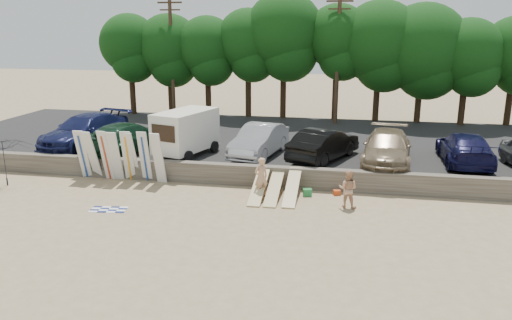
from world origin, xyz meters
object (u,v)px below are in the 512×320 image
object	(u,v)px
car_3	(324,144)
car_4	(387,148)
car_5	(465,148)
beachgoer_a	(261,177)
car_0	(85,131)
beach_umbrella	(5,162)
beachgoer_b	(348,189)
car_2	(259,140)
box_trailer	(186,131)
cooler	(307,192)
car_1	(128,137)

from	to	relation	value
car_3	car_4	size ratio (longest dim) A/B	0.88
car_5	beachgoer_a	size ratio (longest dim) A/B	2.97
car_0	beach_umbrella	distance (m)	5.60
beachgoer_b	car_2	bearing A→B (deg)	-34.56
car_0	car_5	xyz separation A→B (m)	(20.58, 0.15, -0.11)
car_4	car_5	world-z (taller)	car_4
car_2	car_0	bearing A→B (deg)	-170.12
car_5	beachgoer_b	xyz separation A→B (m)	(-5.66, -5.51, -0.67)
box_trailer	car_3	distance (m)	7.30
box_trailer	beach_umbrella	bearing A→B (deg)	-130.96
car_5	beachgoer_a	world-z (taller)	car_5
car_2	cooler	bearing A→B (deg)	-43.06
car_5	beach_umbrella	xyz separation A→B (m)	(-21.67, -5.61, -0.33)
car_4	beachgoer_a	xyz separation A→B (m)	(-5.64, -4.14, -0.60)
box_trailer	car_1	world-z (taller)	box_trailer
car_3	car_5	xyz separation A→B (m)	(6.98, 0.54, -0.03)
car_5	beachgoer_b	size ratio (longest dim) A/B	3.33
car_0	beach_umbrella	size ratio (longest dim) A/B	2.41
beach_umbrella	car_4	bearing A→B (deg)	15.15
car_5	beach_umbrella	size ratio (longest dim) A/B	2.11
car_0	car_2	bearing A→B (deg)	10.48
box_trailer	car_0	bearing A→B (deg)	-170.50
box_trailer	car_4	world-z (taller)	box_trailer
box_trailer	beach_umbrella	world-z (taller)	box_trailer
car_1	car_4	bearing A→B (deg)	-162.27
car_2	car_1	bearing A→B (deg)	-164.26
box_trailer	beachgoer_b	bearing A→B (deg)	-10.56
box_trailer	beach_umbrella	distance (m)	8.79
box_trailer	car_2	distance (m)	3.94
car_5	beach_umbrella	world-z (taller)	beach_umbrella
car_0	car_5	distance (m)	20.58
car_0	car_1	xyz separation A→B (m)	(2.99, -0.79, -0.08)
car_0	cooler	xyz separation A→B (m)	(13.14, -4.23, -1.44)
beachgoer_a	beach_umbrella	distance (m)	12.22
box_trailer	cooler	xyz separation A→B (m)	(6.80, -3.37, -1.88)
car_3	car_4	distance (m)	3.15
car_4	beachgoer_b	size ratio (longest dim) A/B	3.46
beachgoer_a	beachgoer_b	world-z (taller)	beachgoer_a
car_1	car_3	bearing A→B (deg)	-160.76
car_3	car_1	bearing A→B (deg)	26.55
car_1	beachgoer_b	size ratio (longest dim) A/B	3.49
car_1	cooler	distance (m)	10.80
beachgoer_b	car_4	bearing A→B (deg)	-98.05
car_1	beachgoer_a	world-z (taller)	car_1
car_5	car_4	bearing A→B (deg)	12.00
box_trailer	car_0	size ratio (longest dim) A/B	0.67
beachgoer_b	beach_umbrella	world-z (taller)	beach_umbrella
beachgoer_a	cooler	bearing A→B (deg)	155.32
car_2	car_5	distance (m)	10.41
car_0	car_1	distance (m)	3.10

